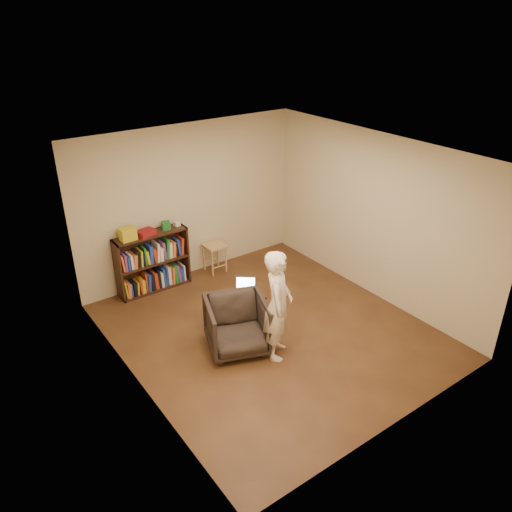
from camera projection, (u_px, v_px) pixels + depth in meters
floor at (270, 331)px, 7.23m from camera, size 4.50×4.50×0.00m
ceiling at (273, 154)px, 6.06m from camera, size 4.50×4.50×0.00m
wall_back at (189, 202)px, 8.28m from camera, size 4.00×0.00×4.00m
wall_left at (130, 296)px, 5.60m from camera, size 0.00×4.50×4.50m
wall_right at (374, 217)px, 7.69m from camera, size 0.00×4.50×4.50m
bookshelf at (153, 265)px, 8.12m from camera, size 1.20×0.30×1.00m
box_yellow at (128, 234)px, 7.60m from camera, size 0.24×0.18×0.20m
red_cloth at (146, 233)px, 7.78m from camera, size 0.31×0.25×0.09m
box_green at (166, 225)px, 7.99m from camera, size 0.15×0.15×0.13m
box_white at (177, 224)px, 8.12m from camera, size 0.09×0.09×0.07m
stool at (215, 250)px, 8.68m from camera, size 0.35×0.35×0.51m
armchair at (237, 325)px, 6.70m from camera, size 1.03×1.04×0.74m
side_table at (248, 299)px, 7.34m from camera, size 0.41×0.41×0.42m
laptop at (245, 290)px, 7.34m from camera, size 0.41×0.40×0.23m
person at (278, 305)px, 6.42m from camera, size 0.65×0.66×1.54m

